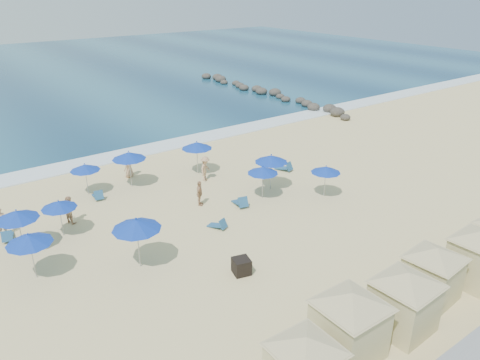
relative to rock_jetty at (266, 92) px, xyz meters
name	(u,v)px	position (x,y,z in m)	size (l,w,h in m)	color
ground	(213,246)	(-24.01, -24.90, -0.36)	(160.00, 160.00, 0.00)	beige
surf_line	(101,160)	(-24.01, -9.40, -0.32)	(160.00, 2.50, 0.08)	white
rock_jetty	(266,92)	(0.00, 0.00, 0.00)	(2.56, 26.66, 0.96)	#302B28
trash_bin	(241,266)	(-24.30, -27.73, 0.02)	(0.76, 0.76, 0.76)	black
cabana_0	(305,359)	(-26.85, -34.54, 1.17)	(4.26, 4.26, 2.67)	#CCC18B
cabana_1	(350,316)	(-24.23, -34.09, 1.31)	(4.66, 4.66, 2.92)	#CCC18B
cabana_2	(405,294)	(-21.52, -34.45, 1.26)	(4.52, 4.52, 2.84)	#CCC18B
cabana_3	(434,267)	(-18.88, -33.97, 1.19)	(4.30, 4.30, 2.71)	#CCC18B
umbrella_1	(29,239)	(-32.11, -22.39, 1.66)	(2.05, 2.05, 2.34)	#A5A8AD
umbrella_3	(17,215)	(-31.98, -19.64, 1.68)	(2.07, 2.07, 2.36)	#A5A8AD
umbrella_4	(85,167)	(-26.95, -14.87, 1.48)	(1.87, 1.87, 2.13)	#A5A8AD
umbrella_5	(59,205)	(-29.87, -19.21, 1.47)	(1.85, 1.85, 2.11)	#A5A8AD
umbrella_6	(136,224)	(-27.86, -24.40, 1.92)	(2.31, 2.31, 2.63)	#A5A8AD
umbrella_7	(129,156)	(-24.19, -15.37, 1.81)	(2.20, 2.20, 2.51)	#A5A8AD
umbrella_8	(263,170)	(-18.35, -21.93, 1.53)	(1.92, 1.92, 2.18)	#A5A8AD
umbrella_9	(197,145)	(-19.47, -16.06, 1.74)	(2.13, 2.13, 2.43)	#A5A8AD
umbrella_10	(271,159)	(-17.04, -21.16, 1.75)	(2.14, 2.14, 2.44)	#A5A8AD
umbrella_11	(326,169)	(-15.07, -24.07, 1.48)	(1.86, 1.86, 2.12)	#A5A8AD
beach_chair_1	(7,236)	(-32.39, -17.97, -0.13)	(0.79, 1.30, 0.67)	#22527D
beach_chair_2	(98,195)	(-26.69, -15.91, -0.13)	(0.71, 1.28, 0.67)	#22527D
beach_chair_3	(219,225)	(-22.74, -23.54, -0.15)	(0.87, 1.22, 0.61)	#22527D
beach_chair_4	(241,202)	(-20.12, -22.04, -0.11)	(0.86, 1.43, 0.74)	#22527D
beach_chair_5	(285,167)	(-14.14, -19.34, -0.12)	(0.91, 1.39, 0.71)	#22527D
beachgoer_0	(1,222)	(-32.45, -17.33, 0.45)	(0.59, 0.39, 1.63)	tan
beachgoer_1	(70,209)	(-29.06, -17.99, 0.44)	(0.78, 0.61, 1.60)	tan
beachgoer_2	(200,193)	(-22.04, -20.45, 0.42)	(0.92, 0.38, 1.57)	tan
beachgoer_3	(205,169)	(-19.68, -17.42, 0.49)	(1.11, 0.64, 1.71)	tan
beachgoer_4	(128,165)	(-23.62, -13.75, 0.50)	(0.84, 0.55, 1.72)	tan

